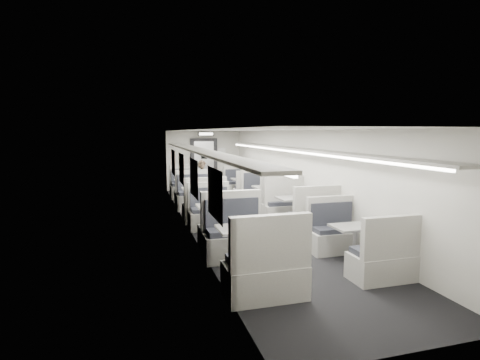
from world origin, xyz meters
TOP-DOWN VIEW (x-y plane):
  - room at (0.00, 0.00)m, footprint 3.24×12.24m
  - booth_left_a at (-1.00, 3.40)m, footprint 1.08×2.18m
  - booth_left_b at (-1.00, 1.31)m, footprint 1.10×2.24m
  - booth_left_c at (-1.00, -1.04)m, footprint 1.04×2.10m
  - booth_left_d at (-1.00, -3.42)m, footprint 1.15×2.34m
  - booth_right_a at (1.00, 3.69)m, footprint 0.99×2.00m
  - booth_right_b at (1.00, 0.87)m, footprint 1.14×2.31m
  - booth_right_c at (1.00, -0.97)m, footprint 1.13×2.28m
  - booth_right_d at (1.00, -3.45)m, footprint 1.00×2.02m
  - passenger at (-0.69, 2.44)m, footprint 0.61×0.47m
  - window_a at (-1.49, 3.40)m, footprint 0.02×1.18m
  - window_b at (-1.49, 1.20)m, footprint 0.02×1.18m
  - window_c at (-1.49, -1.00)m, footprint 0.02×1.18m
  - window_d at (-1.49, -3.20)m, footprint 0.02×1.18m
  - luggage_rack_left at (-1.24, -0.30)m, footprint 0.46×10.40m
  - luggage_rack_right at (1.24, -0.30)m, footprint 0.46×10.40m
  - vestibule_door at (0.00, 5.93)m, footprint 1.10×0.13m
  - exit_sign at (0.00, 5.44)m, footprint 0.62×0.12m
  - wall_notice at (0.75, 5.92)m, footprint 0.32×0.02m

SIDE VIEW (x-z plane):
  - booth_right_a at x=1.00m, z-range -0.18..0.89m
  - booth_right_d at x=1.00m, z-range -0.18..0.90m
  - booth_left_c at x=-1.00m, z-range -0.19..0.94m
  - booth_left_a at x=-1.00m, z-range -0.19..0.97m
  - booth_left_b at x=-1.00m, z-range -0.20..1.00m
  - booth_right_c at x=1.00m, z-range -0.20..1.02m
  - booth_right_b at x=1.00m, z-range -0.20..1.03m
  - booth_left_d at x=-1.00m, z-range -0.21..1.04m
  - passenger at x=-0.69m, z-range 0.00..1.48m
  - vestibule_door at x=0.00m, z-range -0.01..2.09m
  - room at x=0.00m, z-range -0.12..2.52m
  - window_a at x=-1.49m, z-range 0.93..1.77m
  - window_b at x=-1.49m, z-range 0.93..1.77m
  - window_c at x=-1.49m, z-range 0.93..1.77m
  - window_d at x=-1.49m, z-range 0.93..1.77m
  - wall_notice at x=0.75m, z-range 1.30..1.70m
  - luggage_rack_left at x=-1.24m, z-range 1.87..1.96m
  - luggage_rack_right at x=1.24m, z-range 1.87..1.96m
  - exit_sign at x=0.00m, z-range 2.20..2.36m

